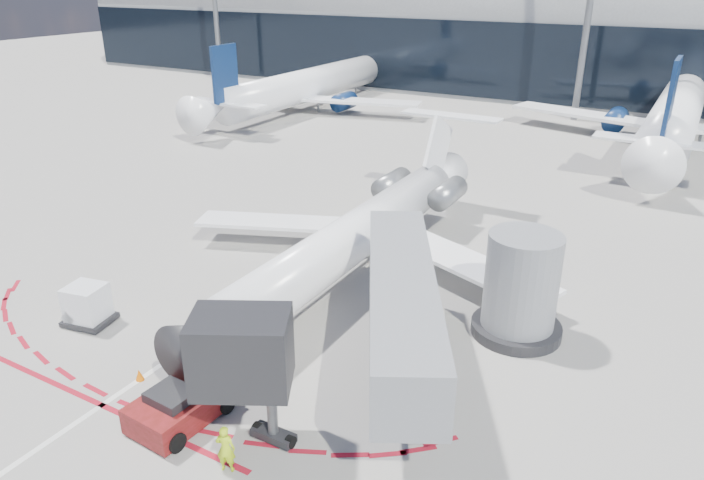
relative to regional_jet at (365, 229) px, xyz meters
The scene contains 12 objects.
ground 5.39m from the regional_jet, 124.73° to the right, with size 260.00×260.00×0.00m, color gray.
apron_centerline 4.11m from the regional_jet, 143.98° to the right, with size 0.25×40.00×0.01m, color silver.
apron_stop_bar 15.94m from the regional_jet, 100.20° to the right, with size 14.00×0.25×0.01m, color maroon.
terminal_building 61.33m from the regional_jet, 92.63° to the left, with size 150.00×24.15×24.00m.
jet_bridge 9.96m from the regional_jet, 45.20° to the right, with size 10.03×15.20×4.90m.
regional_jet is the anchor object (origin of this frame).
pushback_tug 14.76m from the regional_jet, 88.39° to the right, with size 2.58×5.67×1.46m.
ramp_worker 16.20m from the regional_jet, 77.59° to the right, with size 0.63×0.42×1.74m, color #C9F119.
uld_container 14.28m from the regional_jet, 124.86° to the right, with size 2.32×2.08×1.90m.
safety_cone_right 14.10m from the regional_jet, 101.43° to the right, with size 0.35×0.35×0.48m, color orange.
bg_airliner_0 43.54m from the regional_jet, 127.58° to the left, with size 33.20×35.15×10.74m, color white, non-canonical shape.
bg_airliner_1 40.99m from the regional_jet, 72.39° to the left, with size 36.26×38.40×11.73m, color white, non-canonical shape.
Camera 1 is at (17.66, -23.51, 15.01)m, focal length 32.00 mm.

